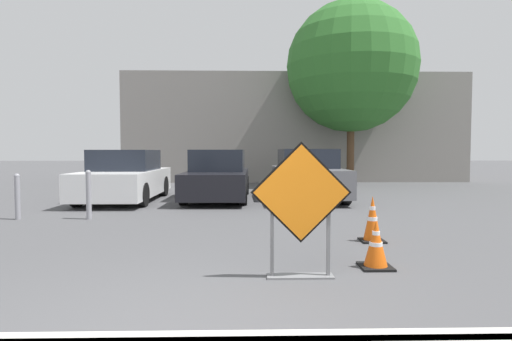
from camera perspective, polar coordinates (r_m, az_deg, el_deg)
name	(u,v)px	position (r m, az deg, el deg)	size (l,w,h in m)	color
ground_plane	(225,197)	(12.92, -4.43, -3.77)	(96.00, 96.00, 0.00)	#4C4C4F
road_closed_sign	(301,204)	(4.63, 6.44, -4.71)	(1.16, 0.20, 1.58)	black
traffic_cone_nearest	(376,245)	(5.33, 16.75, -10.14)	(0.39, 0.39, 0.60)	black
traffic_cone_second	(372,219)	(6.81, 16.29, -6.70)	(0.38, 0.38, 0.75)	black
parked_car_nearest	(125,177)	(12.43, -18.21, -0.95)	(1.95, 4.17, 1.51)	white
parked_car_second	(218,177)	(12.29, -5.43, -0.89)	(1.90, 4.42, 1.52)	black
parked_car_third	(307,176)	(12.27, 7.34, -0.78)	(1.97, 4.07, 1.53)	slate
bollard_nearest	(89,193)	(9.35, -22.79, -3.03)	(0.12, 0.12, 1.07)	gray
bollard_second	(17,195)	(10.02, -30.93, -3.05)	(0.12, 0.12, 0.99)	gray
building_facade_backdrop	(291,130)	(21.27, 5.09, 5.79)	(16.41, 5.00, 5.18)	gray
street_tree_behind_lot	(351,67)	(18.22, 13.47, 14.16)	(5.59, 5.59, 7.89)	#513823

